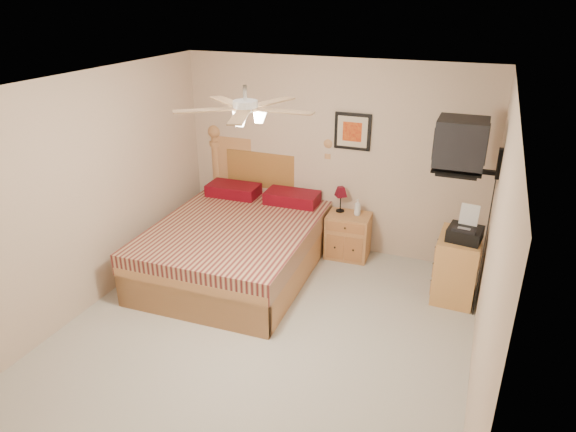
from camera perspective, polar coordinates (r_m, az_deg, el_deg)
name	(u,v)px	position (r m, az deg, el deg)	size (l,w,h in m)	color
floor	(262,336)	(5.36, -2.93, -13.23)	(4.50, 4.50, 0.00)	#ADA89C
ceiling	(256,86)	(4.34, -3.63, 14.18)	(4.00, 4.50, 0.04)	white
wall_back	(331,157)	(6.69, 4.83, 6.52)	(4.00, 0.04, 2.50)	#C6AC92
wall_front	(87,385)	(3.13, -21.40, -17.09)	(4.00, 0.04, 2.50)	#C6AC92
wall_left	(85,196)	(5.79, -21.58, 2.12)	(0.04, 4.50, 2.50)	#C6AC92
wall_right	(490,264)	(4.35, 21.57, -4.94)	(0.04, 4.50, 2.50)	#C6AC92
bed	(235,215)	(6.17, -5.95, 0.15)	(1.80, 2.36, 1.53)	#C6864B
nightstand	(348,236)	(6.73, 6.68, -2.18)	(0.54, 0.41, 0.59)	#A56C43
table_lamp	(341,199)	(6.65, 5.86, 1.87)	(0.18, 0.18, 0.34)	#520814
lotion_bottle	(358,207)	(6.58, 7.73, 0.98)	(0.08, 0.08, 0.22)	silver
framed_picture	(353,131)	(6.50, 7.19, 9.31)	(0.46, 0.04, 0.46)	black
dresser	(457,267)	(6.10, 18.23, -5.35)	(0.44, 0.64, 0.75)	tan
fax_machine	(466,224)	(5.79, 19.21, -0.87)	(0.35, 0.37, 0.37)	black
magazine_lower	(462,228)	(6.12, 18.74, -1.22)	(0.19, 0.26, 0.02)	#BDAD99
magazine_upper	(465,226)	(6.10, 19.04, -1.11)	(0.19, 0.26, 0.02)	gray
wall_tv	(477,147)	(5.41, 20.21, 7.17)	(0.56, 0.46, 0.58)	black
ceiling_fan	(245,108)	(4.19, -4.75, 11.86)	(1.14, 1.14, 0.28)	white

